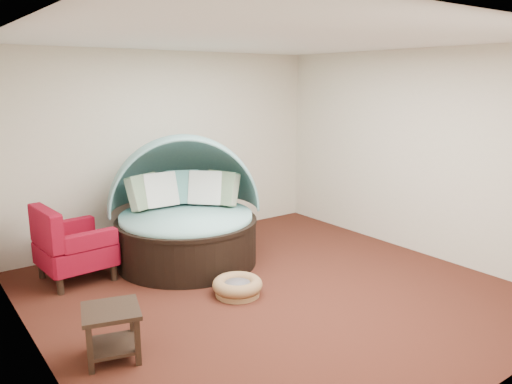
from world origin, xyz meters
TOP-DOWN VIEW (x-y plane):
  - floor at (0.00, 0.00)m, footprint 5.00×5.00m
  - wall_back at (0.00, 2.50)m, footprint 5.00×0.00m
  - wall_front at (0.00, -2.50)m, footprint 5.00×0.00m
  - wall_left at (-2.50, 0.00)m, footprint 0.00×5.00m
  - wall_right at (2.50, 0.00)m, footprint 0.00×5.00m
  - ceiling at (0.00, 0.00)m, footprint 5.00×5.00m
  - canopy_daybed at (-0.30, 1.50)m, footprint 2.45×2.43m
  - pet_basket at (-0.39, 0.15)m, footprint 0.71×0.71m
  - red_armchair at (-1.76, 1.69)m, footprint 0.86×0.86m
  - side_table at (-2.00, -0.29)m, footprint 0.60×0.60m

SIDE VIEW (x-z plane):
  - floor at x=0.00m, z-range 0.00..0.00m
  - pet_basket at x=-0.39m, z-range 0.00..0.20m
  - side_table at x=-2.00m, z-range 0.07..0.53m
  - red_armchair at x=-1.76m, z-range -0.04..0.91m
  - canopy_daybed at x=-0.30m, z-range -0.06..1.63m
  - wall_back at x=0.00m, z-range -1.10..3.90m
  - wall_front at x=0.00m, z-range -1.10..3.90m
  - wall_left at x=-2.50m, z-range -1.10..3.90m
  - wall_right at x=2.50m, z-range -1.10..3.90m
  - ceiling at x=0.00m, z-range 2.80..2.80m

